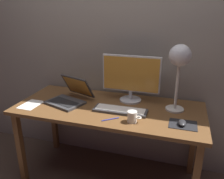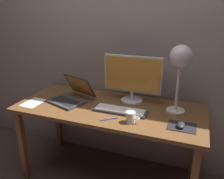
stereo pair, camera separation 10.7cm
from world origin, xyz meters
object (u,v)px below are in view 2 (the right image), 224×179
keyboard_main (120,110)px  laptop (73,94)px  coffee_mug (131,117)px  mouse (181,125)px  pen (109,119)px  monitor (132,77)px  desk_lamp (181,61)px

keyboard_main → laptop: bearing=170.1°
coffee_mug → mouse: bearing=8.8°
pen → monitor: bearing=81.4°
keyboard_main → monitor: bearing=83.7°
laptop → coffee_mug: bearing=-20.5°
coffee_mug → pen: coffee_mug is taller
monitor → laptop: 0.56m
coffee_mug → pen: bearing=-174.7°
keyboard_main → pen: 0.17m
keyboard_main → desk_lamp: bearing=21.3°
keyboard_main → laptop: 0.50m
laptop → desk_lamp: (0.91, 0.08, 0.36)m
desk_lamp → mouse: 0.48m
desk_lamp → coffee_mug: size_ratio=5.09×
coffee_mug → keyboard_main: bearing=132.3°
mouse → pen: (-0.52, -0.07, -0.02)m
desk_lamp → mouse: (0.07, -0.26, -0.40)m
coffee_mug → pen: size_ratio=0.77×
keyboard_main → pen: bearing=-102.0°
laptop → mouse: size_ratio=4.40×
keyboard_main → pen: size_ratio=3.15×
keyboard_main → desk_lamp: desk_lamp is taller
mouse → coffee_mug: 0.36m
keyboard_main → mouse: 0.50m
laptop → coffee_mug: laptop is taller
keyboard_main → mouse: size_ratio=4.59×
keyboard_main → desk_lamp: size_ratio=0.81×
monitor → pen: bearing=-98.6°
mouse → coffee_mug: bearing=-171.2°
coffee_mug → pen: (-0.17, -0.02, -0.04)m
laptop → desk_lamp: bearing=5.1°
laptop → coffee_mug: 0.66m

